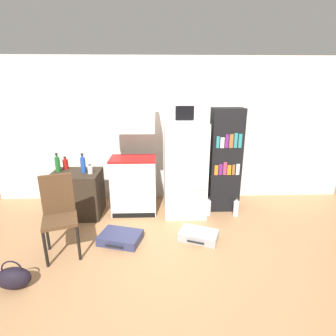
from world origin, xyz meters
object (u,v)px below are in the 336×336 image
object	(u,v)px
side_table	(78,194)
bottle_green_tall	(58,164)
water_bottle_front	(208,207)
kitchen_hutch	(133,159)
suitcase_small_flat	(199,235)
bottle_ketchup_red	(65,164)
handbag	(13,278)
suitcase_large_flat	(121,238)
bottle_blue_soda	(83,165)
water_bottle_middle	(236,208)
microwave	(186,112)
refrigerator	(185,169)
bookshelf	(225,161)
chair	(59,209)
bottle_milk_white	(90,170)

from	to	relation	value
side_table	bottle_green_tall	bearing A→B (deg)	169.89
bottle_green_tall	water_bottle_front	world-z (taller)	bottle_green_tall
kitchen_hutch	water_bottle_front	xyz separation A→B (m)	(1.22, -0.17, -0.79)
bottle_green_tall	suitcase_small_flat	xyz separation A→B (m)	(2.14, -0.86, -0.80)
side_table	bottle_ketchup_red	world-z (taller)	bottle_ketchup_red
side_table	handbag	bearing A→B (deg)	-97.11
water_bottle_front	kitchen_hutch	bearing A→B (deg)	171.82
suitcase_large_flat	suitcase_small_flat	bearing A→B (deg)	17.56
water_bottle_front	suitcase_small_flat	bearing A→B (deg)	-110.24
bottle_blue_soda	water_bottle_middle	distance (m)	2.54
bottle_ketchup_red	handbag	xyz separation A→B (m)	(0.00, -1.86, -0.69)
side_table	microwave	xyz separation A→B (m)	(1.74, 0.01, 1.30)
bottle_green_tall	handbag	distance (m)	1.86
refrigerator	bookshelf	world-z (taller)	bookshelf
kitchen_hutch	chair	distance (m)	1.39
refrigerator	water_bottle_middle	bearing A→B (deg)	-10.32
refrigerator	microwave	bearing A→B (deg)	-105.72
bottle_blue_soda	chair	xyz separation A→B (m)	(-0.05, -1.00, -0.26)
microwave	side_table	bearing A→B (deg)	-179.83
refrigerator	handbag	world-z (taller)	refrigerator
bookshelf	chair	bearing A→B (deg)	-153.71
microwave	handbag	world-z (taller)	microwave
bottle_green_tall	chair	xyz separation A→B (m)	(0.36, -1.05, -0.26)
side_table	suitcase_large_flat	size ratio (longest dim) A/B	1.20
suitcase_large_flat	microwave	bearing A→B (deg)	57.53
bottle_milk_white	water_bottle_front	bearing A→B (deg)	-1.51
side_table	bottle_ketchup_red	bearing A→B (deg)	136.05
handbag	water_bottle_middle	xyz separation A→B (m)	(2.78, 1.51, 0.01)
bottle_ketchup_red	bottle_blue_soda	world-z (taller)	bottle_blue_soda
side_table	water_bottle_middle	world-z (taller)	side_table
kitchen_hutch	bottle_green_tall	distance (m)	1.19
bottle_milk_white	suitcase_small_flat	xyz separation A→B (m)	(1.61, -0.75, -0.73)
refrigerator	bottle_blue_soda	distance (m)	1.61
bookshelf	suitcase_small_flat	distance (m)	1.36
bottle_milk_white	bottle_blue_soda	xyz separation A→B (m)	(-0.11, 0.05, 0.07)
side_table	bottle_blue_soda	xyz separation A→B (m)	(0.14, -0.01, 0.49)
microwave	water_bottle_middle	xyz separation A→B (m)	(0.83, -0.15, -1.53)
microwave	bottle_ketchup_red	bearing A→B (deg)	174.23
side_table	kitchen_hutch	xyz separation A→B (m)	(0.91, 0.07, 0.56)
kitchen_hutch	bookshelf	distance (m)	1.51
kitchen_hutch	handbag	world-z (taller)	kitchen_hutch
bottle_green_tall	suitcase_small_flat	distance (m)	2.44
bottle_milk_white	bottle_blue_soda	bearing A→B (deg)	157.80
handbag	water_bottle_front	world-z (taller)	handbag
side_table	bottle_blue_soda	size ratio (longest dim) A/B	2.42
bottle_milk_white	side_table	bearing A→B (deg)	168.00
side_table	bottle_green_tall	distance (m)	0.57
bottle_green_tall	suitcase_small_flat	world-z (taller)	bottle_green_tall
chair	water_bottle_front	size ratio (longest dim) A/B	3.25
bottle_milk_white	bottle_blue_soda	world-z (taller)	bottle_blue_soda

